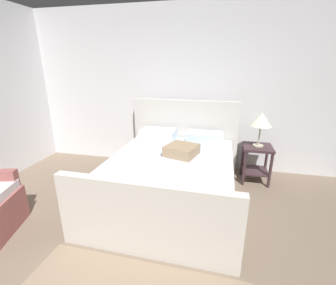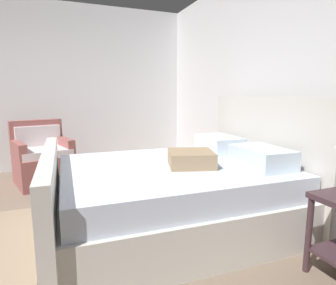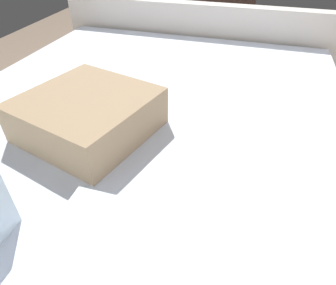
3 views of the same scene
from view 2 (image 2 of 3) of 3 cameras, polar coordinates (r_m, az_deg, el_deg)
wall_back at (r=3.41m, az=21.75°, el=10.84°), size 5.62×0.12×2.78m
wall_side_left at (r=5.35m, az=-28.91°, el=9.63°), size 0.12×5.94×2.78m
bed at (r=2.81m, az=1.67°, el=-9.56°), size 1.86×2.27×1.25m
armchair at (r=4.51m, az=-23.69°, el=-3.09°), size 0.90×0.89×0.90m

